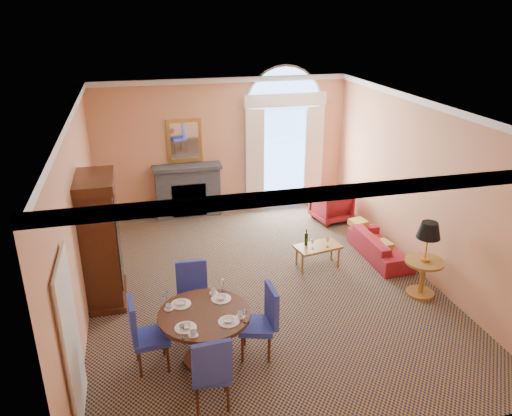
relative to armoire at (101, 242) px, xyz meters
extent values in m
plane|color=#121938|center=(2.72, -0.22, -1.07)|extent=(7.50, 7.50, 0.00)
cube|color=tan|center=(2.72, 3.53, 0.53)|extent=(6.00, 0.04, 3.20)
cube|color=tan|center=(-0.28, -0.22, 0.53)|extent=(0.04, 7.50, 3.20)
cube|color=tan|center=(5.72, -0.22, 0.53)|extent=(0.04, 7.50, 3.20)
cube|color=white|center=(2.72, -0.22, 2.13)|extent=(6.00, 7.50, 0.04)
cube|color=silver|center=(2.72, -0.22, 2.07)|extent=(6.00, 7.50, 0.12)
cube|color=silver|center=(-0.24, -2.62, -0.04)|extent=(0.08, 0.90, 2.06)
cube|color=#40454B|center=(1.82, 3.33, -0.47)|extent=(1.50, 0.40, 1.20)
cube|color=#40454B|center=(1.82, 3.30, 0.17)|extent=(1.60, 0.46, 0.08)
cube|color=gold|center=(1.82, 3.50, 0.73)|extent=(0.80, 0.04, 1.00)
cube|color=white|center=(1.82, 3.48, 0.73)|extent=(0.64, 0.02, 0.84)
cube|color=silver|center=(4.22, 3.51, 0.18)|extent=(1.90, 0.04, 2.50)
cube|color=#81A3D8|center=(4.22, 3.50, 0.18)|extent=(1.70, 0.02, 2.30)
cylinder|color=silver|center=(4.22, 3.51, 1.43)|extent=(1.90, 0.04, 1.90)
cube|color=#EFE2CA|center=(3.47, 3.39, 0.18)|extent=(0.45, 0.06, 2.45)
cube|color=#EFE2CA|center=(4.97, 3.39, 0.18)|extent=(0.45, 0.06, 2.45)
cube|color=#EFE2CA|center=(4.22, 3.39, 1.58)|extent=(2.00, 0.08, 0.30)
cube|color=#36190C|center=(0.00, 0.00, -0.04)|extent=(0.56, 1.02, 2.05)
cube|color=#36190C|center=(0.00, 0.00, 1.06)|extent=(0.63, 1.13, 0.16)
cube|color=#36190C|center=(0.00, 0.00, -1.01)|extent=(0.63, 1.13, 0.10)
cylinder|color=#36190C|center=(1.41, -2.05, -0.29)|extent=(1.28, 1.28, 0.05)
cylinder|color=#36190C|center=(1.41, -2.05, -0.69)|extent=(0.17, 0.17, 0.75)
cylinder|color=#36190C|center=(1.41, -2.05, -1.03)|extent=(0.64, 0.64, 0.06)
cylinder|color=white|center=(1.69, -1.77, -0.26)|extent=(0.29, 0.29, 0.01)
imported|color=white|center=(1.69, -1.77, -0.23)|extent=(0.15, 0.15, 0.04)
imported|color=white|center=(1.61, -1.59, -0.22)|extent=(0.09, 0.09, 0.07)
cylinder|color=white|center=(1.12, -1.77, -0.26)|extent=(0.29, 0.29, 0.01)
imported|color=white|center=(1.12, -1.77, -0.23)|extent=(0.15, 0.15, 0.04)
imported|color=white|center=(0.94, -1.84, -0.22)|extent=(0.09, 0.09, 0.07)
cylinder|color=white|center=(1.12, -2.34, -0.26)|extent=(0.29, 0.29, 0.01)
imported|color=white|center=(1.12, -2.34, -0.23)|extent=(0.15, 0.15, 0.04)
imported|color=white|center=(1.20, -2.51, -0.22)|extent=(0.09, 0.09, 0.07)
cylinder|color=white|center=(1.69, -2.34, -0.26)|extent=(0.29, 0.29, 0.01)
imported|color=white|center=(1.69, -2.34, -0.23)|extent=(0.15, 0.15, 0.04)
imported|color=white|center=(1.87, -2.26, -0.22)|extent=(0.09, 0.09, 0.07)
cube|color=#263497|center=(1.37, -1.25, -0.59)|extent=(0.48, 0.48, 0.08)
cube|color=#263497|center=(1.36, -1.03, -0.27)|extent=(0.48, 0.09, 0.57)
cylinder|color=#36190C|center=(1.56, -1.06, -0.85)|extent=(0.04, 0.04, 0.44)
cylinder|color=#36190C|center=(1.18, -1.06, -0.85)|extent=(0.04, 0.04, 0.44)
cylinder|color=#36190C|center=(1.56, -1.43, -0.85)|extent=(0.04, 0.04, 0.44)
cylinder|color=#36190C|center=(1.18, -1.43, -0.85)|extent=(0.04, 0.04, 0.44)
cube|color=#263497|center=(1.36, -2.87, -0.59)|extent=(0.52, 0.52, 0.08)
cube|color=#263497|center=(1.34, -3.08, -0.27)|extent=(0.48, 0.10, 0.57)
cylinder|color=#36190C|center=(1.15, -3.03, -0.85)|extent=(0.04, 0.04, 0.44)
cylinder|color=#36190C|center=(1.53, -3.07, -0.85)|extent=(0.04, 0.04, 0.44)
cylinder|color=#36190C|center=(1.19, -2.66, -0.85)|extent=(0.04, 0.04, 0.44)
cylinder|color=#36190C|center=(1.56, -2.70, -0.85)|extent=(0.04, 0.04, 0.44)
cube|color=#263497|center=(2.14, -2.07, -0.59)|extent=(0.60, 0.60, 0.08)
cube|color=#263497|center=(2.36, -2.08, -0.27)|extent=(0.09, 0.48, 0.57)
cylinder|color=#36190C|center=(2.26, -2.31, -0.85)|extent=(0.04, 0.04, 0.44)
cylinder|color=#36190C|center=(2.37, -1.95, -0.85)|extent=(0.04, 0.04, 0.44)
cylinder|color=#36190C|center=(1.90, -2.20, -0.85)|extent=(0.04, 0.04, 0.44)
cylinder|color=#36190C|center=(2.01, -1.84, -0.85)|extent=(0.04, 0.04, 0.44)
cube|color=#263497|center=(0.67, -1.98, -0.59)|extent=(0.52, 0.52, 0.08)
cube|color=#263497|center=(0.45, -1.96, -0.27)|extent=(0.12, 0.48, 0.57)
cylinder|color=#36190C|center=(0.46, -1.81, -0.85)|extent=(0.04, 0.04, 0.44)
cylinder|color=#36190C|center=(0.50, -2.19, -0.85)|extent=(0.04, 0.04, 0.44)
cylinder|color=#36190C|center=(0.84, -1.78, -0.85)|extent=(0.04, 0.04, 0.44)
cylinder|color=#36190C|center=(0.87, -2.16, -0.85)|extent=(0.04, 0.04, 0.44)
imported|color=maroon|center=(5.27, 0.24, -0.82)|extent=(0.68, 1.68, 0.49)
imported|color=maroon|center=(5.02, 2.25, -0.70)|extent=(0.92, 0.94, 0.73)
cube|color=#A47131|center=(3.92, 0.20, -0.65)|extent=(0.94, 0.63, 0.05)
cylinder|color=#A47131|center=(3.56, 0.03, -0.87)|extent=(0.04, 0.04, 0.38)
cylinder|color=#A47131|center=(4.29, 0.03, -0.87)|extent=(0.04, 0.04, 0.38)
cylinder|color=#A47131|center=(3.56, 0.37, -0.87)|extent=(0.04, 0.04, 0.38)
cylinder|color=#A47131|center=(4.29, 0.37, -0.87)|extent=(0.04, 0.04, 0.38)
cylinder|color=#A47131|center=(5.32, -1.20, -0.43)|extent=(0.66, 0.66, 0.04)
cylinder|color=#A47131|center=(5.32, -1.20, -0.76)|extent=(0.09, 0.09, 0.61)
cylinder|color=#A47131|center=(5.32, -1.20, -1.04)|extent=(0.48, 0.48, 0.04)
camera|label=1|loc=(0.69, -7.82, 3.63)|focal=35.00mm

